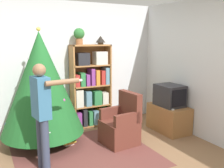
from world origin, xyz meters
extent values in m
plane|color=#846042|center=(0.00, 0.00, 0.00)|extent=(14.00, 14.00, 0.00)
cube|color=silver|center=(0.00, 1.95, 1.30)|extent=(8.00, 0.10, 2.60)
cube|color=silver|center=(2.03, 0.00, 1.30)|extent=(0.10, 8.00, 2.60)
cube|color=brown|center=(-0.20, 0.47, 0.00)|extent=(2.15, 1.90, 0.01)
cube|color=#A8703D|center=(0.03, 1.73, 0.87)|extent=(0.03, 0.31, 1.73)
cube|color=#A8703D|center=(0.83, 1.73, 0.87)|extent=(0.03, 0.31, 1.73)
cube|color=#A8703D|center=(0.43, 1.73, 1.72)|extent=(0.84, 0.31, 0.03)
cube|color=#A8703D|center=(0.43, 1.88, 0.87)|extent=(0.84, 0.01, 1.73)
cube|color=#A8703D|center=(0.43, 1.73, 0.03)|extent=(0.81, 0.31, 0.03)
cube|color=#843889|center=(0.11, 1.72, 0.20)|extent=(0.09, 0.29, 0.30)
cube|color=#232328|center=(0.24, 1.70, 0.22)|extent=(0.08, 0.26, 0.36)
cube|color=#2D7A42|center=(0.37, 1.69, 0.20)|extent=(0.08, 0.25, 0.30)
cube|color=#5B899E|center=(0.49, 1.70, 0.19)|extent=(0.11, 0.27, 0.30)
cube|color=gold|center=(0.63, 1.72, 0.20)|extent=(0.11, 0.30, 0.30)
cube|color=#2D7A42|center=(0.75, 1.69, 0.21)|extent=(0.08, 0.25, 0.33)
cube|color=#A8703D|center=(0.43, 1.73, 0.46)|extent=(0.81, 0.31, 0.03)
cube|color=beige|center=(0.13, 1.70, 0.65)|extent=(0.16, 0.25, 0.35)
cube|color=#5B899E|center=(0.33, 1.69, 0.62)|extent=(0.12, 0.24, 0.31)
cube|color=#2D7A42|center=(0.54, 1.70, 0.62)|extent=(0.17, 0.26, 0.29)
cube|color=beige|center=(0.71, 1.70, 0.59)|extent=(0.13, 0.27, 0.25)
cube|color=#A8703D|center=(0.43, 1.73, 0.88)|extent=(0.81, 0.31, 0.03)
cube|color=#B22D28|center=(0.09, 1.69, 1.02)|extent=(0.09, 0.24, 0.24)
cube|color=#2D7A42|center=(0.21, 1.71, 1.04)|extent=(0.10, 0.28, 0.28)
cube|color=#843889|center=(0.32, 1.71, 1.02)|extent=(0.08, 0.28, 0.24)
cube|color=#843889|center=(0.43, 1.71, 1.07)|extent=(0.08, 0.27, 0.35)
cube|color=orange|center=(0.54, 1.71, 1.05)|extent=(0.08, 0.29, 0.31)
cube|color=#B22D28|center=(0.66, 1.70, 1.05)|extent=(0.09, 0.25, 0.30)
cube|color=#5B899E|center=(0.76, 1.70, 1.07)|extent=(0.08, 0.26, 0.35)
cube|color=#A8703D|center=(0.43, 1.73, 1.31)|extent=(0.81, 0.31, 0.03)
cube|color=#232328|center=(0.24, 1.71, 1.45)|extent=(0.25, 0.28, 0.25)
cube|color=beige|center=(0.63, 1.68, 1.46)|extent=(0.26, 0.23, 0.27)
cube|color=#996638|center=(1.71, 0.72, 0.26)|extent=(0.51, 0.84, 0.53)
cube|color=#28282D|center=(1.71, 0.72, 0.74)|extent=(0.43, 0.55, 0.43)
cube|color=black|center=(1.71, 0.44, 0.74)|extent=(0.35, 0.01, 0.33)
cube|color=white|center=(1.56, 0.46, 0.54)|extent=(0.04, 0.12, 0.02)
cylinder|color=#4C3323|center=(-0.69, 1.23, 0.05)|extent=(0.36, 0.36, 0.10)
cylinder|color=brown|center=(-0.69, 1.23, 0.16)|extent=(0.08, 0.08, 0.12)
cone|color=#1E6028|center=(-0.69, 1.23, 1.10)|extent=(1.42, 1.42, 1.76)
sphere|color=#B74C93|center=(-0.62, 1.41, 1.49)|extent=(0.06, 0.06, 0.06)
sphere|color=silver|center=(-0.87, 1.25, 1.53)|extent=(0.05, 0.05, 0.05)
sphere|color=#335BB2|center=(-1.28, 1.32, 0.42)|extent=(0.07, 0.07, 0.07)
sphere|color=silver|center=(-0.73, 0.63, 0.42)|extent=(0.06, 0.06, 0.06)
sphere|color=#B74C93|center=(-0.41, 0.90, 0.84)|extent=(0.06, 0.06, 0.06)
sphere|color=red|center=(-0.14, 1.36, 0.49)|extent=(0.05, 0.05, 0.05)
sphere|color=red|center=(-0.45, 1.42, 1.19)|extent=(0.05, 0.05, 0.05)
sphere|color=#E5CC4C|center=(-0.69, 1.23, 2.01)|extent=(0.07, 0.07, 0.07)
cube|color=brown|center=(0.50, 0.61, 0.21)|extent=(0.61, 0.61, 0.42)
cube|color=brown|center=(0.73, 0.63, 0.67)|extent=(0.17, 0.57, 0.50)
cube|color=brown|center=(0.48, 0.85, 0.52)|extent=(0.51, 0.12, 0.20)
cube|color=brown|center=(0.52, 0.37, 0.52)|extent=(0.51, 0.12, 0.20)
cylinder|color=#38425B|center=(-0.91, 0.42, 0.39)|extent=(0.11, 0.11, 0.77)
cylinder|color=#38425B|center=(-0.88, 0.25, 0.39)|extent=(0.11, 0.11, 0.77)
cube|color=teal|center=(-0.89, 0.33, 1.06)|extent=(0.22, 0.34, 0.58)
cylinder|color=#8C6647|center=(-0.92, 0.53, 1.03)|extent=(0.07, 0.07, 0.46)
cylinder|color=#8C6647|center=(-0.63, 0.17, 1.28)|extent=(0.49, 0.14, 0.07)
cube|color=white|center=(-0.39, 0.21, 1.28)|extent=(0.11, 0.05, 0.03)
sphere|color=#8C6647|center=(-0.89, 0.33, 1.44)|extent=(0.18, 0.18, 0.18)
cylinder|color=#935B38|center=(0.20, 1.73, 1.79)|extent=(0.14, 0.14, 0.12)
sphere|color=#2D7033|center=(0.20, 1.73, 1.95)|extent=(0.22, 0.22, 0.22)
cylinder|color=#473828|center=(0.66, 1.73, 1.75)|extent=(0.12, 0.12, 0.04)
cone|color=black|center=(0.66, 1.73, 1.84)|extent=(0.20, 0.20, 0.14)
cube|color=beige|center=(-0.33, 0.98, 0.02)|extent=(0.18, 0.16, 0.03)
cube|color=orange|center=(-0.34, 0.97, 0.04)|extent=(0.19, 0.14, 0.02)
cube|color=gold|center=(-0.32, 0.97, 0.06)|extent=(0.23, 0.18, 0.02)
camera|label=1|loc=(-1.56, -3.06, 1.86)|focal=40.00mm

